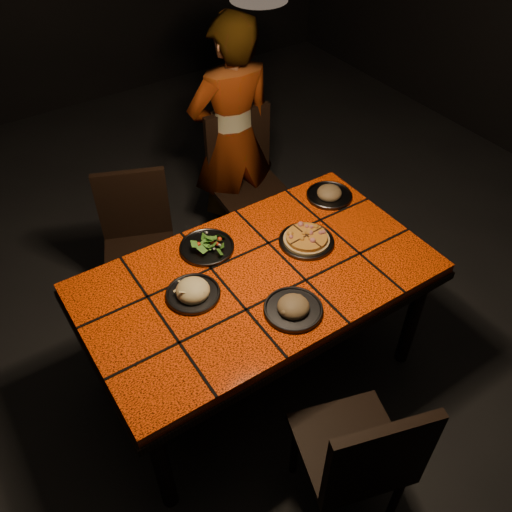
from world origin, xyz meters
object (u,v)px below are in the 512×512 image
dining_table (258,286)px  chair_far_right (246,176)px  chair_far_left (138,237)px  plate_pasta (193,292)px  chair_near (361,456)px  diner (233,139)px  plate_pizza (306,240)px

dining_table → chair_far_right: 1.08m
chair_far_left → plate_pasta: 0.83m
chair_near → chair_far_right: 1.89m
dining_table → plate_pasta: bearing=171.1°
dining_table → diner: 1.17m
chair_far_left → chair_far_right: 0.80m
dining_table → chair_far_left: chair_far_left is taller
chair_near → chair_far_right: size_ratio=0.96×
dining_table → chair_near: bearing=-95.7°
dining_table → chair_far_left: size_ratio=1.87×
chair_far_left → plate_pizza: size_ratio=3.23×
chair_near → plate_pizza: size_ratio=3.36×
chair_far_left → plate_pasta: size_ratio=3.58×
dining_table → chair_far_left: (-0.26, 0.83, -0.17)m
chair_far_right → plate_pasta: 1.24m
plate_pasta → chair_far_left: bearing=86.4°
chair_far_left → diner: size_ratio=0.57×
chair_far_left → chair_far_right: chair_far_right is taller
dining_table → chair_near: (-0.08, -0.85, -0.15)m
dining_table → plate_pizza: 0.33m
plate_pasta → chair_far_right: bearing=46.6°
diner → chair_far_left: bearing=20.8°
plate_pasta → diner: bearing=50.8°
plate_pizza → plate_pasta: size_ratio=1.11×
chair_near → dining_table: bearing=-78.9°
chair_near → chair_far_right: (0.62, 1.78, 0.02)m
diner → plate_pizza: bearing=84.1°
diner → plate_pizza: 1.01m
dining_table → diner: size_ratio=1.06×
chair_near → chair_far_left: chair_near is taller
dining_table → plate_pizza: (0.32, 0.05, 0.10)m
chair_far_left → diner: (0.77, 0.22, 0.26)m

